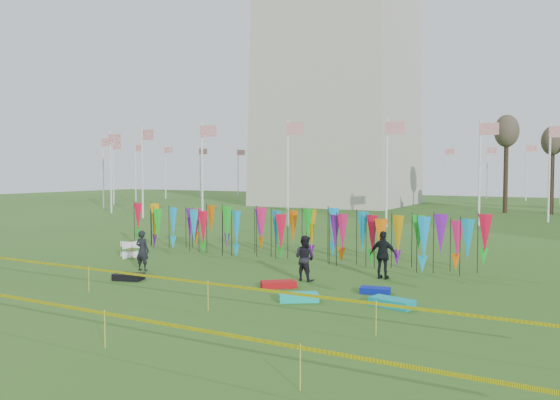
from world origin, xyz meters
The scene contains 14 objects.
ground centered at (0.00, 0.00, 0.00)m, with size 160.00×160.00×0.00m, color #274F16.
flagpole_ring centered at (-14.00, 48.00, 4.00)m, with size 57.40×56.16×8.00m.
banner_row centered at (0.28, 7.38, 1.41)m, with size 18.64×0.64×2.29m.
caution_tape_near centered at (-0.22, -2.22, 0.78)m, with size 26.00×0.02×0.90m.
caution_tape_far centered at (-0.22, -6.16, 0.78)m, with size 26.00×0.02×0.90m.
box_kite centered at (-6.17, 4.07, 0.38)m, with size 0.68×0.68×0.76m.
person_left centered at (-3.30, 1.73, 0.84)m, with size 0.61×0.45×1.69m, color black.
person_mid centered at (3.50, 3.15, 0.86)m, with size 0.83×0.51×1.71m, color black.
person_right centered at (5.98, 4.90, 0.92)m, with size 1.08×0.61×1.84m, color black.
kite_bag_turquoise centered at (4.78, 0.14, 0.12)m, with size 1.24×0.62×0.25m, color #0CBFB1.
kite_bag_blue centered at (6.55, 2.34, 0.10)m, with size 0.99×0.52×0.21m, color #091B98.
kite_bag_red centered at (3.22, 1.61, 0.11)m, with size 1.23×0.56×0.22m, color #B80C10.
kite_bag_black centered at (-2.39, 0.02, 0.12)m, with size 1.08×0.62×0.25m, color black.
kite_bag_teal centered at (7.59, 0.87, 0.13)m, with size 1.31×0.63×0.25m, color #0B96A0.
Camera 1 is at (12.55, -15.11, 4.11)m, focal length 35.00 mm.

